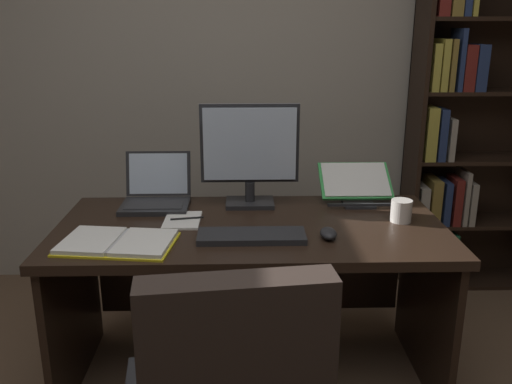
% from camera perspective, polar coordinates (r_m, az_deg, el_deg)
% --- Properties ---
extents(wall_back, '(5.36, 0.12, 2.52)m').
position_cam_1_polar(wall_back, '(3.28, -1.96, 12.37)').
color(wall_back, '#A89E8E').
rests_on(wall_back, ground).
extents(desk, '(1.62, 0.78, 0.73)m').
position_cam_1_polar(desk, '(2.42, -0.58, -7.18)').
color(desk, black).
rests_on(desk, ground).
extents(bookshelf, '(0.82, 0.28, 1.96)m').
position_cam_1_polar(bookshelf, '(3.36, 21.14, 5.89)').
color(bookshelf, black).
rests_on(bookshelf, ground).
extents(monitor, '(0.44, 0.16, 0.47)m').
position_cam_1_polar(monitor, '(2.46, -0.66, 3.84)').
color(monitor, '#232326').
rests_on(monitor, desk).
extents(laptop, '(0.30, 0.28, 0.23)m').
position_cam_1_polar(laptop, '(2.54, -10.42, -0.30)').
color(laptop, '#232326').
rests_on(laptop, desk).
extents(keyboard, '(0.42, 0.15, 0.02)m').
position_cam_1_polar(keyboard, '(2.12, -0.47, -4.64)').
color(keyboard, '#232326').
rests_on(keyboard, desk).
extents(computer_mouse, '(0.06, 0.10, 0.04)m').
position_cam_1_polar(computer_mouse, '(2.14, 7.60, -4.33)').
color(computer_mouse, '#232326').
rests_on(computer_mouse, desk).
extents(reading_stand_with_book, '(0.34, 0.26, 0.16)m').
position_cam_1_polar(reading_stand_with_book, '(2.61, 10.42, 0.84)').
color(reading_stand_with_book, '#232326').
rests_on(reading_stand_with_book, desk).
extents(open_binder, '(0.45, 0.32, 0.02)m').
position_cam_1_polar(open_binder, '(2.13, -14.31, -5.14)').
color(open_binder, yellow).
rests_on(open_binder, desk).
extents(notepad, '(0.15, 0.21, 0.01)m').
position_cam_1_polar(notepad, '(2.33, -7.73, -2.96)').
color(notepad, white).
rests_on(notepad, desk).
extents(pen, '(0.14, 0.03, 0.01)m').
position_cam_1_polar(pen, '(2.32, -7.25, -2.75)').
color(pen, black).
rests_on(pen, notepad).
extents(coffee_mug, '(0.09, 0.09, 0.09)m').
position_cam_1_polar(coffee_mug, '(2.38, 14.99, -1.91)').
color(coffee_mug, silver).
rests_on(coffee_mug, desk).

